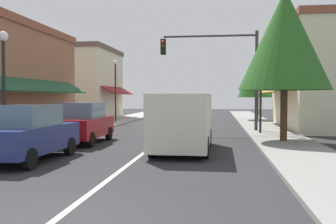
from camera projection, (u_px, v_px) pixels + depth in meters
ground_plane at (175, 129)px, 23.70m from camera, size 80.00×80.00×0.00m
sidewalk_left at (89, 128)px, 24.41m from camera, size 2.60×56.00×0.12m
sidewalk_right at (266, 130)px, 22.99m from camera, size 2.60×56.00×0.12m
lane_center_stripe at (175, 129)px, 23.70m from camera, size 0.14×52.00×0.01m
storefront_right_block at (320, 76)px, 24.38m from camera, size 5.84×10.20×6.66m
storefront_far_left at (84, 84)px, 34.70m from camera, size 6.55×8.20×6.41m
parked_car_nearest_left at (28, 133)px, 12.00m from camera, size 1.88×4.15×1.77m
parked_car_second_left at (83, 123)px, 16.70m from camera, size 1.84×4.13×1.77m
van_in_lane at (183, 120)px, 14.26m from camera, size 2.04×5.20×2.12m
traffic_signal_mast_arm at (222, 63)px, 21.92m from camera, size 5.56×0.50×5.76m
street_lamp_left_near at (4, 70)px, 13.78m from camera, size 0.36×0.36×4.37m
street_lamp_right_mid at (261, 79)px, 20.12m from camera, size 0.36×0.36×4.33m
street_lamp_left_far at (115, 81)px, 29.32m from camera, size 0.36×0.36×4.83m
tree_right_near at (285, 40)px, 16.48m from camera, size 3.93×3.93×6.64m
tree_right_far at (257, 76)px, 31.80m from camera, size 3.21×3.21×5.50m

